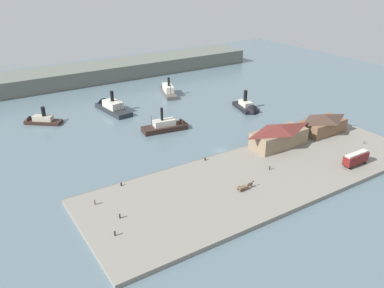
% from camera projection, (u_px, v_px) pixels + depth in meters
% --- Properties ---
extents(ground_plane, '(320.00, 320.00, 0.00)m').
position_uv_depth(ground_plane, '(220.00, 150.00, 134.24)').
color(ground_plane, slate).
extents(quay_promenade, '(110.00, 36.00, 1.20)m').
position_uv_depth(quay_promenade, '(264.00, 175.00, 117.16)').
color(quay_promenade, gray).
rests_on(quay_promenade, ground).
extents(seawall_edge, '(110.00, 0.80, 1.00)m').
position_uv_depth(seawall_edge, '(227.00, 153.00, 131.28)').
color(seawall_edge, '#666159').
rests_on(seawall_edge, ground).
extents(ferry_shed_east_terminal, '(20.04, 8.85, 7.76)m').
position_uv_depth(ferry_shed_east_terminal, '(279.00, 135.00, 133.10)').
color(ferry_shed_east_terminal, '#847056').
rests_on(ferry_shed_east_terminal, quay_promenade).
extents(ferry_shed_central_terminal, '(16.63, 9.28, 7.04)m').
position_uv_depth(ferry_shed_central_terminal, '(323.00, 123.00, 144.13)').
color(ferry_shed_central_terminal, brown).
rests_on(ferry_shed_central_terminal, quay_promenade).
extents(street_tram, '(9.37, 2.81, 4.25)m').
position_uv_depth(street_tram, '(356.00, 158.00, 120.87)').
color(street_tram, maroon).
rests_on(street_tram, quay_promenade).
extents(horse_cart, '(5.42, 1.39, 1.87)m').
position_uv_depth(horse_cart, '(246.00, 186.00, 108.55)').
color(horse_cart, brown).
rests_on(horse_cart, quay_promenade).
extents(pedestrian_standing_center, '(0.41, 0.41, 1.65)m').
position_uv_depth(pedestrian_standing_center, '(359.00, 152.00, 128.39)').
color(pedestrian_standing_center, '#33384C').
rests_on(pedestrian_standing_center, quay_promenade).
extents(pedestrian_near_west_shed, '(0.37, 0.37, 1.51)m').
position_uv_depth(pedestrian_near_west_shed, '(270.00, 168.00, 119.01)').
color(pedestrian_near_west_shed, '#232328').
rests_on(pedestrian_near_west_shed, quay_promenade).
extents(pedestrian_at_waters_edge, '(0.42, 0.42, 1.69)m').
position_uv_depth(pedestrian_at_waters_edge, '(95.00, 202.00, 101.62)').
color(pedestrian_at_waters_edge, '#6B5B4C').
rests_on(pedestrian_at_waters_edge, quay_promenade).
extents(pedestrian_near_cart, '(0.39, 0.39, 1.56)m').
position_uv_depth(pedestrian_near_cart, '(120.00, 216.00, 96.16)').
color(pedestrian_near_cart, '#232328').
rests_on(pedestrian_near_cart, quay_promenade).
extents(pedestrian_by_tram, '(0.38, 0.38, 1.52)m').
position_uv_depth(pedestrian_by_tram, '(364.00, 142.00, 136.08)').
color(pedestrian_by_tram, '#6B5B4C').
rests_on(pedestrian_by_tram, quay_promenade).
extents(pedestrian_walking_west, '(0.39, 0.39, 1.56)m').
position_uv_depth(pedestrian_walking_west, '(115.00, 233.00, 89.97)').
color(pedestrian_walking_west, '#232328').
rests_on(pedestrian_walking_west, quay_promenade).
extents(mooring_post_east, '(0.44, 0.44, 0.90)m').
position_uv_depth(mooring_post_east, '(205.00, 159.00, 124.73)').
color(mooring_post_east, black).
rests_on(mooring_post_east, quay_promenade).
extents(mooring_post_west, '(0.44, 0.44, 0.90)m').
position_uv_depth(mooring_post_west, '(121.00, 184.00, 110.42)').
color(mooring_post_west, black).
rests_on(mooring_post_west, quay_promenade).
extents(ferry_near_quay, '(9.44, 23.27, 11.33)m').
position_uv_depth(ferry_near_quay, '(110.00, 107.00, 170.39)').
color(ferry_near_quay, '#23282D').
rests_on(ferry_near_quay, ground).
extents(ferry_departing_north, '(19.27, 8.39, 10.99)m').
position_uv_depth(ferry_departing_north, '(169.00, 126.00, 150.55)').
color(ferry_departing_north, black).
rests_on(ferry_departing_north, ground).
extents(ferry_outer_harbor, '(9.62, 16.29, 10.40)m').
position_uv_depth(ferry_outer_harbor, '(247.00, 108.00, 170.21)').
color(ferry_outer_harbor, black).
rests_on(ferry_outer_harbor, ground).
extents(ferry_approaching_west, '(15.01, 13.47, 8.55)m').
position_uv_depth(ferry_approaching_west, '(39.00, 120.00, 156.61)').
color(ferry_approaching_west, black).
rests_on(ferry_approaching_west, ground).
extents(ferry_approaching_east, '(10.67, 21.03, 10.33)m').
position_uv_depth(ferry_approaching_east, '(168.00, 90.00, 192.11)').
color(ferry_approaching_east, '#514C47').
rests_on(ferry_approaching_east, ground).
extents(far_headland, '(180.00, 24.00, 8.00)m').
position_uv_depth(far_headland, '(102.00, 71.00, 216.73)').
color(far_headland, '#60665B').
rests_on(far_headland, ground).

